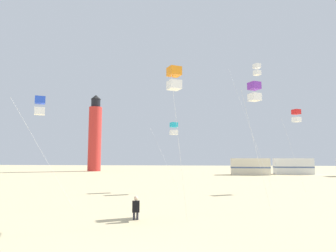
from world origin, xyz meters
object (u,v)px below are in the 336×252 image
rv_van_cream (250,167)px  rv_van_white (293,166)px  kite_box_orange (174,78)px  kite_flyer_standing (136,208)px  kite_box_white (257,70)px  kite_box_scarlet (296,116)px  kite_box_violet (254,92)px  kite_box_blue (40,106)px  lighthouse_distant (95,135)px  kite_box_cyan (174,129)px

rv_van_cream → rv_van_white: bearing=20.1°
kite_box_orange → rv_van_cream: size_ratio=1.13×
kite_flyer_standing → kite_box_white: bearing=-132.7°
kite_box_scarlet → rv_van_cream: (-0.03, 23.95, -5.33)m
kite_box_scarlet → kite_box_violet: kite_box_violet is taller
kite_box_blue → lighthouse_distant: size_ratio=0.40×
kite_box_scarlet → kite_box_blue: kite_box_scarlet is taller
kite_box_scarlet → kite_box_orange: 16.43m
kite_box_white → rv_van_cream: size_ratio=1.87×
kite_box_violet → lighthouse_distant: size_ratio=0.45×
kite_box_cyan → rv_van_cream: (11.12, 24.29, -4.23)m
kite_box_scarlet → kite_box_orange: size_ratio=0.98×
kite_box_scarlet → kite_box_cyan: (-11.15, -0.34, -1.10)m
kite_box_white → lighthouse_distant: bearing=131.3°
kite_box_blue → kite_box_scarlet: bearing=28.4°
kite_box_cyan → lighthouse_distant: bearing=120.1°
kite_box_cyan → rv_van_white: 32.87m
kite_box_violet → rv_van_cream: 34.29m
kite_box_blue → kite_box_cyan: size_ratio=1.09×
rv_van_cream → lighthouse_distant: bearing=165.6°
kite_box_violet → kite_box_orange: 5.78m
rv_van_cream → kite_box_scarlet: bearing=-85.9°
kite_box_scarlet → kite_box_cyan: 11.21m
kite_box_cyan → kite_box_white: bearing=16.2°
kite_box_blue → kite_box_cyan: kite_box_blue is taller
kite_box_orange → kite_box_cyan: size_ratio=1.21×
kite_box_blue → kite_box_violet: bearing=3.1°
kite_box_blue → kite_box_white: 20.75m
kite_box_scarlet → rv_van_white: kite_box_scarlet is taller
kite_box_orange → kite_flyer_standing: bearing=-166.0°
kite_box_violet → rv_van_white: size_ratio=1.15×
kite_flyer_standing → kite_box_scarlet: size_ratio=0.16×
kite_box_orange → rv_van_cream: (10.10, 36.88, -5.51)m
kite_flyer_standing → kite_box_orange: bearing=-178.5°
kite_flyer_standing → kite_box_blue: (-6.84, 3.23, 5.55)m
lighthouse_distant → rv_van_white: lighthouse_distant is taller
kite_box_blue → lighthouse_distant: 46.25m
kite_box_white → kite_box_cyan: 10.53m
kite_box_violet → kite_box_scarlet: bearing=59.7°
kite_box_blue → rv_van_cream: (18.72, 34.10, -4.77)m
kite_flyer_standing → lighthouse_distant: size_ratio=0.07×
kite_flyer_standing → kite_box_cyan: kite_box_cyan is taller
kite_box_violet → lighthouse_distant: (-25.73, 43.78, 0.92)m
kite_box_blue → kite_box_orange: kite_box_orange is taller
kite_box_white → lighthouse_distant: size_ratio=0.73×
kite_flyer_standing → kite_box_blue: bearing=-37.8°
rv_van_cream → kite_flyer_standing: bearing=-103.7°
kite_flyer_standing → kite_box_violet: (6.39, 3.94, 6.30)m
kite_box_orange → kite_box_cyan: bearing=94.6°
kite_box_white → kite_box_scarlet: bearing=-35.0°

